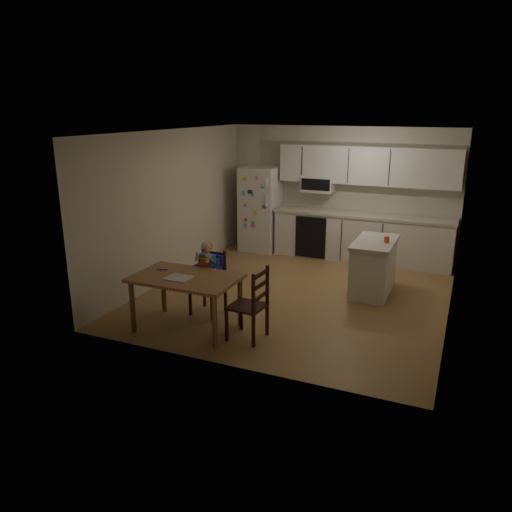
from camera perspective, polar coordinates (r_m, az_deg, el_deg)
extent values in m
cube|color=olive|center=(7.98, 4.76, -4.32)|extent=(4.50, 5.00, 0.01)
cube|color=beige|center=(9.98, 9.60, 7.25)|extent=(4.50, 0.02, 2.50)
cube|color=beige|center=(8.58, -9.48, 5.74)|extent=(0.02, 5.00, 2.50)
cube|color=beige|center=(7.25, 22.10, 2.73)|extent=(0.02, 5.00, 2.50)
cube|color=white|center=(7.46, 5.23, 13.96)|extent=(4.50, 5.00, 0.01)
cube|color=silver|center=(10.20, 0.51, 5.41)|extent=(0.72, 0.70, 1.70)
cube|color=silver|center=(9.75, 11.96, 1.97)|extent=(3.34, 0.60, 0.86)
cube|color=beige|center=(9.64, 12.11, 4.60)|extent=(3.37, 0.62, 0.05)
cube|color=black|center=(9.67, 6.24, 2.12)|extent=(0.60, 0.02, 0.80)
cube|color=silver|center=(9.63, 12.61, 10.06)|extent=(3.34, 0.34, 0.70)
cube|color=silver|center=(9.86, 7.14, 8.25)|extent=(0.60, 0.38, 0.33)
cube|color=silver|center=(8.09, 13.26, -1.35)|extent=(0.55, 1.10, 0.80)
cube|color=beige|center=(7.97, 13.46, 1.55)|extent=(0.60, 1.15, 0.05)
cylinder|color=#E0442E|center=(7.89, 14.71, 1.84)|extent=(0.08, 0.08, 0.10)
cube|color=brown|center=(6.55, -8.02, -2.49)|extent=(1.37, 0.88, 0.04)
cylinder|color=brown|center=(6.73, -13.94, -5.65)|extent=(0.07, 0.07, 0.69)
cylinder|color=brown|center=(7.27, -10.53, -3.72)|extent=(0.07, 0.07, 0.69)
cylinder|color=brown|center=(6.11, -4.74, -7.52)|extent=(0.07, 0.07, 0.69)
cylinder|color=brown|center=(6.70, -1.83, -5.22)|extent=(0.07, 0.07, 0.69)
cube|color=silver|center=(6.49, -8.84, -2.47)|extent=(0.31, 0.27, 0.01)
cylinder|color=#221BC6|center=(6.85, -10.76, -1.53)|extent=(0.12, 0.06, 0.02)
cube|color=black|center=(7.11, -5.55, -3.39)|extent=(0.43, 0.43, 0.03)
cube|color=black|center=(7.14, -7.52, -5.20)|extent=(0.04, 0.04, 0.40)
cube|color=black|center=(7.42, -5.91, -4.30)|extent=(0.04, 0.04, 0.40)
cube|color=black|center=(6.95, -5.07, -5.75)|extent=(0.04, 0.04, 0.40)
cube|color=black|center=(7.24, -3.52, -4.79)|extent=(0.04, 0.04, 0.40)
cube|color=black|center=(7.17, -4.82, -1.07)|extent=(0.40, 0.06, 0.48)
cube|color=#221BC6|center=(7.09, -5.57, -2.92)|extent=(0.39, 0.35, 0.10)
cube|color=#221BC6|center=(7.13, -5.03, -1.02)|extent=(0.36, 0.08, 0.32)
cube|color=#6CA7F0|center=(7.06, -5.66, -2.55)|extent=(0.30, 0.26, 0.02)
cube|color=#2147A4|center=(7.01, -5.58, -0.81)|extent=(0.22, 0.15, 0.25)
cube|color=#C94F27|center=(6.97, -5.86, -1.02)|extent=(0.18, 0.03, 0.19)
sphere|color=beige|center=(6.94, -5.68, 1.00)|extent=(0.17, 0.17, 0.16)
ellipsoid|color=olive|center=(6.93, -5.69, 1.14)|extent=(0.17, 0.16, 0.13)
cube|color=black|center=(6.31, -1.03, -5.77)|extent=(0.45, 0.45, 0.03)
cube|color=black|center=(6.64, -1.69, -6.72)|extent=(0.04, 0.04, 0.42)
cube|color=black|center=(6.48, 1.28, -7.34)|extent=(0.04, 0.04, 0.42)
cube|color=black|center=(6.34, -3.37, -7.92)|extent=(0.04, 0.04, 0.42)
cube|color=black|center=(6.17, -0.30, -8.61)|extent=(0.04, 0.04, 0.42)
cube|color=black|center=(6.13, 0.52, -3.79)|extent=(0.06, 0.42, 0.50)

